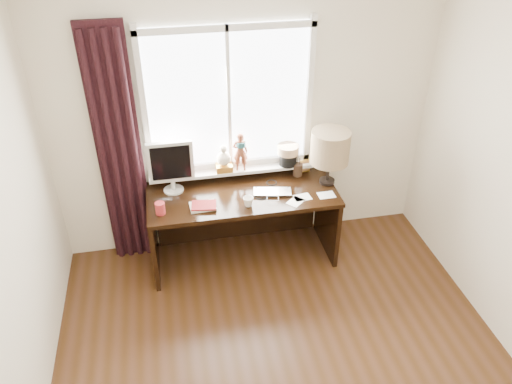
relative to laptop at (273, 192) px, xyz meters
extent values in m
cube|color=white|center=(-0.17, -1.57, 1.84)|extent=(3.50, 4.00, 0.00)
cube|color=beige|center=(-0.17, 0.43, 0.54)|extent=(3.50, 0.00, 2.60)
imported|color=silver|center=(0.00, 0.00, 0.00)|extent=(0.37, 0.28, 0.03)
imported|color=white|center=(-0.25, -0.15, 0.03)|extent=(0.12, 0.11, 0.09)
cylinder|color=maroon|center=(-1.00, -0.12, 0.04)|extent=(0.08, 0.08, 0.11)
cube|color=white|center=(-0.32, 0.41, 0.74)|extent=(1.40, 0.02, 1.30)
cube|color=silver|center=(-0.32, 0.39, 0.11)|extent=(1.50, 0.05, 0.05)
cube|color=silver|center=(-0.32, 0.39, 1.36)|extent=(1.50, 0.05, 0.05)
cube|color=silver|center=(-1.04, 0.39, 0.74)|extent=(0.05, 0.05, 1.40)
cube|color=silver|center=(0.41, 0.39, 0.74)|extent=(0.05, 0.05, 1.40)
cube|color=silver|center=(-0.32, 0.39, 0.74)|extent=(0.03, 0.05, 1.30)
cube|color=silver|center=(-0.32, 0.34, 0.07)|extent=(1.52, 0.18, 0.03)
cylinder|color=#520C11|center=(-0.77, 0.30, 0.22)|extent=(0.15, 0.15, 0.26)
cube|color=gold|center=(-0.39, 0.32, 0.12)|extent=(0.15, 0.12, 0.06)
sphere|color=beige|center=(-0.39, 0.32, 0.21)|extent=(0.13, 0.13, 0.13)
sphere|color=beige|center=(-0.39, 0.32, 0.31)|extent=(0.07, 0.07, 0.07)
imported|color=brown|center=(-0.23, 0.30, 0.27)|extent=(0.15, 0.11, 0.38)
cylinder|color=#1E4C51|center=(-0.23, 0.29, 0.36)|extent=(0.10, 0.10, 0.05)
cylinder|color=black|center=(0.21, 0.31, 0.15)|extent=(0.16, 0.16, 0.12)
cylinder|color=#8C6B4C|center=(0.21, 0.31, 0.25)|extent=(0.20, 0.20, 0.08)
cube|color=black|center=(-1.30, 0.35, 0.36)|extent=(0.38, 0.05, 2.25)
cylinder|color=black|center=(-1.44, 0.31, 0.34)|extent=(0.06, 0.06, 2.20)
cylinder|color=black|center=(-1.35, 0.31, 0.34)|extent=(0.06, 0.06, 2.20)
cylinder|color=black|center=(-1.26, 0.31, 0.34)|extent=(0.06, 0.06, 2.20)
cylinder|color=black|center=(-1.17, 0.31, 0.34)|extent=(0.06, 0.06, 2.20)
cube|color=black|center=(-0.27, 0.06, -0.03)|extent=(1.70, 0.70, 0.04)
cube|color=black|center=(-1.10, 0.06, -0.41)|extent=(0.04, 0.64, 0.71)
cube|color=black|center=(0.56, 0.06, -0.41)|extent=(0.04, 0.64, 0.71)
cube|color=black|center=(-0.27, 0.39, -0.41)|extent=(1.60, 0.03, 0.71)
cylinder|color=beige|center=(-0.87, 0.22, -0.01)|extent=(0.18, 0.18, 0.01)
cylinder|color=beige|center=(-0.87, 0.22, 0.05)|extent=(0.04, 0.04, 0.10)
cube|color=beige|center=(-0.87, 0.22, 0.29)|extent=(0.40, 0.04, 0.38)
cube|color=black|center=(-0.87, 0.19, 0.29)|extent=(0.34, 0.01, 0.32)
cube|color=beige|center=(-0.64, -0.09, 0.00)|extent=(0.23, 0.17, 0.02)
cube|color=maroon|center=(-0.63, -0.10, 0.01)|extent=(0.23, 0.18, 0.01)
cylinder|color=black|center=(0.30, 0.26, 0.05)|extent=(0.09, 0.09, 0.12)
cylinder|color=black|center=(0.29, 0.27, 0.10)|extent=(0.01, 0.01, 0.22)
cylinder|color=black|center=(0.31, 0.25, 0.08)|extent=(0.01, 0.01, 0.19)
cylinder|color=black|center=(0.30, 0.27, 0.11)|extent=(0.01, 0.01, 0.25)
cylinder|color=black|center=(0.32, 0.27, 0.07)|extent=(0.01, 0.01, 0.17)
cube|color=gold|center=(0.38, 0.31, 0.05)|extent=(0.10, 0.03, 0.13)
cube|color=#996633|center=(0.38, 0.30, 0.05)|extent=(0.08, 0.02, 0.10)
cylinder|color=black|center=(0.53, 0.08, 0.00)|extent=(0.14, 0.14, 0.03)
cylinder|color=black|center=(0.53, 0.08, 0.13)|extent=(0.03, 0.03, 0.22)
cylinder|color=tan|center=(0.53, 0.08, 0.36)|extent=(0.35, 0.35, 0.30)
cube|color=white|center=(0.24, -0.12, -0.01)|extent=(0.16, 0.13, 0.00)
cube|color=white|center=(0.46, -0.12, -0.01)|extent=(0.15, 0.11, 0.00)
cube|color=white|center=(0.17, -0.17, -0.01)|extent=(0.19, 0.18, 0.00)
torus|color=black|center=(-0.11, -0.02, -0.01)|extent=(0.18, 0.18, 0.01)
torus|color=black|center=(0.00, 0.00, -0.01)|extent=(0.13, 0.13, 0.01)
torus|color=black|center=(0.03, 0.17, -0.01)|extent=(0.12, 0.12, 0.01)
camera|label=1|loc=(-0.87, -3.62, 2.46)|focal=35.00mm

